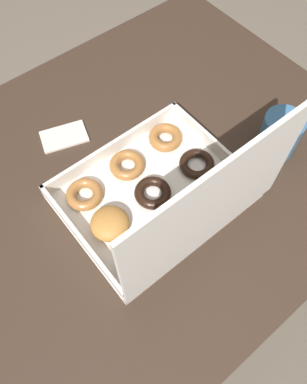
% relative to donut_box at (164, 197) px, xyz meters
% --- Properties ---
extents(ground_plane, '(8.00, 8.00, 0.00)m').
position_rel_donut_box_xyz_m(ground_plane, '(-0.00, -0.12, -0.80)').
color(ground_plane, '#6B6054').
extents(dining_table, '(1.17, 0.90, 0.74)m').
position_rel_donut_box_xyz_m(dining_table, '(-0.00, -0.12, -0.15)').
color(dining_table, '#38281E').
rests_on(dining_table, ground_plane).
extents(donut_box, '(0.38, 0.32, 0.32)m').
position_rel_donut_box_xyz_m(donut_box, '(0.00, 0.00, 0.00)').
color(donut_box, silver).
rests_on(donut_box, dining_table).
extents(coffee_mug, '(0.09, 0.09, 0.10)m').
position_rel_donut_box_xyz_m(coffee_mug, '(-0.32, 0.04, -0.00)').
color(coffee_mug, teal).
rests_on(coffee_mug, dining_table).
extents(paper_napkin, '(0.13, 0.10, 0.01)m').
position_rel_donut_box_xyz_m(paper_napkin, '(0.06, -0.31, -0.05)').
color(paper_napkin, silver).
rests_on(paper_napkin, dining_table).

